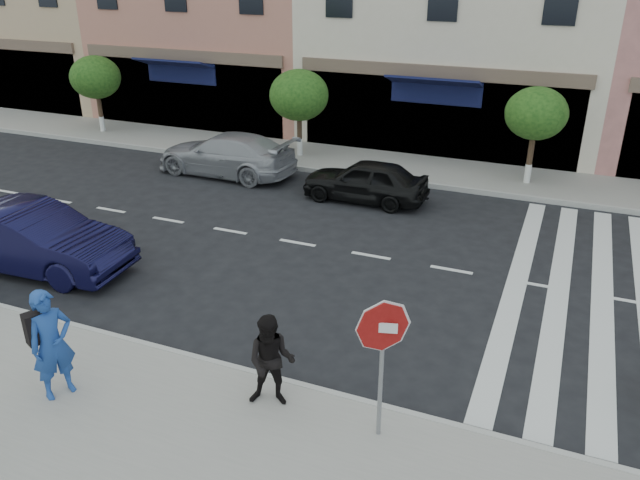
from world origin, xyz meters
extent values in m
plane|color=black|center=(0.00, 0.00, 0.00)|extent=(120.00, 120.00, 0.00)
cube|color=gray|center=(0.00, -3.75, 0.07)|extent=(60.00, 4.50, 0.15)
cube|color=gray|center=(0.00, 11.00, 0.07)|extent=(60.00, 3.00, 0.15)
cylinder|color=#473323|center=(-14.00, 10.80, 0.98)|extent=(0.18, 0.18, 1.65)
cylinder|color=silver|center=(-14.00, 10.80, 0.45)|extent=(0.20, 0.20, 0.60)
ellipsoid|color=#173E11|center=(-14.00, 10.80, 2.35)|extent=(2.00, 2.00, 1.70)
cylinder|color=#473323|center=(-5.00, 10.80, 0.95)|extent=(0.18, 0.18, 1.60)
cylinder|color=silver|center=(-5.00, 10.80, 0.45)|extent=(0.20, 0.20, 0.60)
ellipsoid|color=#173E11|center=(-5.00, 10.80, 2.32)|extent=(2.10, 2.10, 1.79)
cylinder|color=#473323|center=(3.00, 10.80, 1.00)|extent=(0.18, 0.18, 1.71)
cylinder|color=silver|center=(3.00, 10.80, 0.45)|extent=(0.20, 0.20, 0.60)
ellipsoid|color=#173E11|center=(3.00, 10.80, 2.38)|extent=(1.90, 1.90, 1.62)
cylinder|color=gray|center=(2.14, -2.14, 1.20)|extent=(0.08, 0.08, 2.10)
cylinder|color=white|center=(2.14, -2.15, 2.06)|extent=(0.80, 0.23, 0.82)
cylinder|color=#9E1411|center=(2.14, -2.17, 2.06)|extent=(0.75, 0.23, 0.77)
cube|color=white|center=(2.14, -2.20, 2.06)|extent=(0.42, 0.13, 0.15)
imported|color=#1F4591|center=(-3.01, -3.22, 1.10)|extent=(0.70, 0.82, 1.91)
imported|color=black|center=(0.34, -2.10, 0.95)|extent=(0.91, 0.80, 1.60)
imported|color=black|center=(-7.09, 0.30, 0.78)|extent=(4.81, 1.95, 1.55)
imported|color=#96969B|center=(-6.54, 8.21, 0.70)|extent=(4.93, 2.17, 1.41)
imported|color=black|center=(-1.40, 7.60, 0.64)|extent=(3.76, 1.54, 1.28)
camera|label=1|loc=(4.17, -9.31, 6.73)|focal=35.00mm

